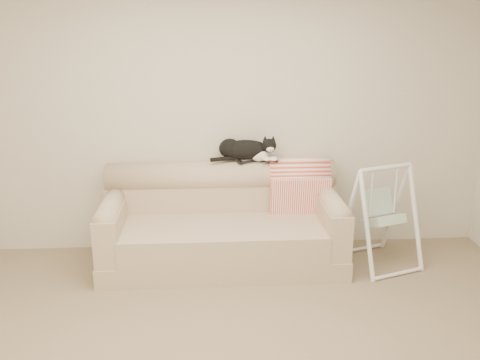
# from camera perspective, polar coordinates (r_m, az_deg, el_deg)

# --- Properties ---
(room_shell) EXTENTS (5.04, 4.04, 2.60)m
(room_shell) POSITION_cam_1_polar(r_m,az_deg,el_deg) (3.09, 0.52, 4.30)
(room_shell) COLOR beige
(room_shell) RESTS_ON ground
(sofa) EXTENTS (2.20, 0.93, 0.90)m
(sofa) POSITION_cam_1_polar(r_m,az_deg,el_deg) (4.98, -1.88, -4.89)
(sofa) COLOR #B8AA92
(sofa) RESTS_ON ground
(remote_a) EXTENTS (0.18, 0.13, 0.03)m
(remote_a) POSITION_cam_1_polar(r_m,az_deg,el_deg) (5.03, 0.72, 2.04)
(remote_a) COLOR black
(remote_a) RESTS_ON sofa
(remote_b) EXTENTS (0.17, 0.11, 0.02)m
(remote_b) POSITION_cam_1_polar(r_m,az_deg,el_deg) (5.06, 3.18, 2.07)
(remote_b) COLOR black
(remote_b) RESTS_ON sofa
(tuxedo_cat) EXTENTS (0.63, 0.26, 0.25)m
(tuxedo_cat) POSITION_cam_1_polar(r_m,az_deg,el_deg) (5.03, 0.63, 3.27)
(tuxedo_cat) COLOR black
(tuxedo_cat) RESTS_ON sofa
(throw_blanket) EXTENTS (0.57, 0.38, 0.58)m
(throw_blanket) POSITION_cam_1_polar(r_m,az_deg,el_deg) (5.15, 6.27, 0.15)
(throw_blanket) COLOR red
(throw_blanket) RESTS_ON sofa
(baby_swing) EXTENTS (0.75, 0.77, 0.95)m
(baby_swing) POSITION_cam_1_polar(r_m,az_deg,el_deg) (5.06, 14.82, -3.65)
(baby_swing) COLOR white
(baby_swing) RESTS_ON ground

